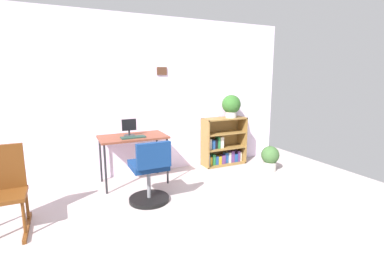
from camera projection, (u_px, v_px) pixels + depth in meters
The scene contains 10 objects.
ground_plane at pixel (207, 234), 2.89m from camera, with size 6.24×6.24×0.00m, color #AB9C9B.
wall_back at pixel (146, 97), 4.56m from camera, with size 5.20×0.12×2.56m.
desk at pixel (133, 140), 4.16m from camera, with size 0.98×0.58×0.73m.
monitor at pixel (129, 128), 4.15m from camera, with size 0.21×0.16×0.25m.
keyboard at pixel (133, 137), 4.03m from camera, with size 0.35×0.14×0.02m, color #1E372E.
office_chair at pixel (150, 176), 3.53m from camera, with size 0.52×0.55×0.84m.
rocking_chair at pixel (4, 189), 2.89m from camera, with size 0.42×0.64×0.91m.
bookshelf_low at pixel (222, 144), 5.13m from camera, with size 0.81×0.30×0.87m.
potted_plant_on_shelf at pixel (231, 105), 5.01m from camera, with size 0.34×0.34×0.41m.
potted_plant_floor at pixel (270, 157), 4.77m from camera, with size 0.31×0.31×0.43m.
Camera 1 is at (-1.27, -2.32, 1.61)m, focal length 26.02 mm.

